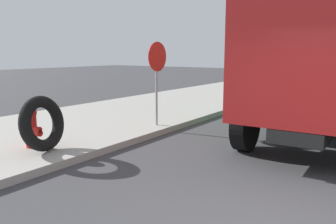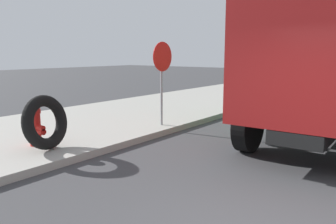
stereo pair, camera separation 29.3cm
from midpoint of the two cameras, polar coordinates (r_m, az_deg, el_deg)
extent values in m
cylinder|color=red|center=(7.50, -20.31, -2.87)|extent=(0.23, 0.23, 0.65)
sphere|color=red|center=(7.43, -20.49, 0.08)|extent=(0.27, 0.27, 0.27)
cylinder|color=red|center=(7.31, -19.46, -2.51)|extent=(0.10, 0.19, 0.10)
cylinder|color=red|center=(7.66, -21.18, -2.07)|extent=(0.10, 0.19, 0.10)
cylinder|color=red|center=(7.33, -19.43, -3.11)|extent=(0.13, 0.19, 0.13)
torus|color=black|center=(7.06, -18.73, -1.65)|extent=(1.14, 0.60, 1.11)
cylinder|color=gray|center=(8.96, -0.17, 4.70)|extent=(0.06, 0.06, 2.18)
cylinder|color=red|center=(8.90, 0.04, 9.25)|extent=(0.76, 0.02, 0.76)
cube|color=maroon|center=(6.63, 24.48, 7.71)|extent=(2.06, 2.55, 2.20)
cube|color=black|center=(9.20, 27.08, 0.15)|extent=(7.02, 1.08, 0.24)
cylinder|color=black|center=(7.33, 14.44, -2.25)|extent=(1.11, 0.33, 1.10)
cylinder|color=black|center=(11.68, 22.77, 1.72)|extent=(1.11, 0.33, 1.10)
cylinder|color=black|center=(17.83, 24.28, 4.17)|extent=(1.11, 0.35, 1.10)
cylinder|color=black|center=(13.36, 20.54, 2.79)|extent=(1.11, 0.35, 1.10)
camera|label=1|loc=(0.15, -88.65, 0.23)|focal=36.40mm
camera|label=2|loc=(0.15, 91.35, -0.23)|focal=36.40mm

